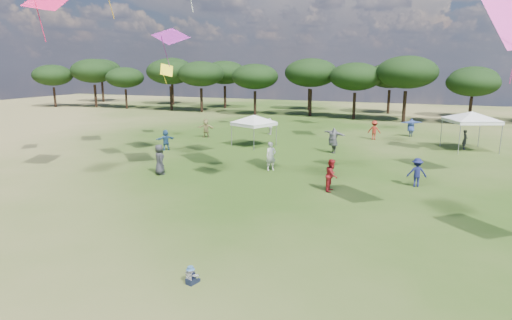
# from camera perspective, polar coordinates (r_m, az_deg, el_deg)

# --- Properties ---
(ground) EXTENTS (140.00, 140.00, 0.00)m
(ground) POSITION_cam_1_polar(r_m,az_deg,el_deg) (12.05, -10.40, -20.10)
(ground) COLOR #314E17
(ground) RESTS_ON ground
(tree_line) EXTENTS (108.78, 17.63, 7.77)m
(tree_line) POSITION_cam_1_polar(r_m,az_deg,el_deg) (56.03, 18.70, 10.80)
(tree_line) COLOR black
(tree_line) RESTS_ON ground
(tent_left) EXTENTS (5.11, 5.11, 2.86)m
(tent_left) POSITION_cam_1_polar(r_m,az_deg,el_deg) (34.65, -0.28, 5.84)
(tent_left) COLOR gray
(tent_left) RESTS_ON ground
(tent_right) EXTENTS (6.13, 6.13, 3.32)m
(tent_right) POSITION_cam_1_polar(r_m,az_deg,el_deg) (36.73, 26.88, 5.60)
(tent_right) COLOR gray
(tent_right) RESTS_ON ground
(toddler) EXTENTS (0.42, 0.45, 0.57)m
(toddler) POSITION_cam_1_polar(r_m,az_deg,el_deg) (13.48, -8.62, -15.04)
(toddler) COLOR black
(toddler) RESTS_ON ground
(festival_crowd) EXTENTS (27.55, 21.75, 1.92)m
(festival_crowd) POSITION_cam_1_polar(r_m,az_deg,el_deg) (32.84, 9.68, 2.52)
(festival_crowd) COLOR #2B2B2F
(festival_crowd) RESTS_ON ground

